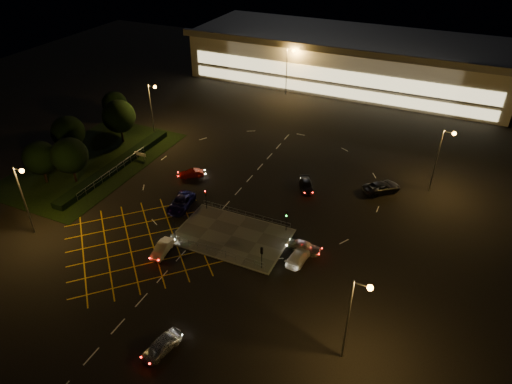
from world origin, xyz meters
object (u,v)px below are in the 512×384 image
at_px(signal_sw, 174,227).
at_px(car_far_dkgrey, 306,185).
at_px(car_left_blue, 181,203).
at_px(car_right_silver, 304,247).
at_px(car_approach_white, 299,256).
at_px(signal_se, 262,254).
at_px(signal_nw, 206,195).
at_px(signal_ne, 287,216).
at_px(car_near_silver, 162,345).
at_px(car_queue_white, 162,249).
at_px(car_east_grey, 382,187).
at_px(car_circ_red, 192,173).

bearing_deg(signal_sw, car_far_dkgrey, -120.43).
bearing_deg(car_left_blue, car_right_silver, -14.24).
height_order(car_far_dkgrey, car_approach_white, car_approach_white).
xyz_separation_m(signal_sw, signal_se, (12.00, 0.00, 0.00)).
xyz_separation_m(signal_nw, signal_ne, (12.00, 0.00, 0.00)).
bearing_deg(signal_sw, car_near_silver, 118.35).
xyz_separation_m(signal_ne, car_right_silver, (3.50, -2.84, -1.67)).
distance_m(signal_se, car_queue_white, 12.69).
bearing_deg(car_near_silver, car_queue_white, 136.69).
height_order(signal_nw, car_approach_white, signal_nw).
xyz_separation_m(car_queue_white, car_east_grey, (21.85, 25.20, 0.12)).
height_order(signal_sw, car_approach_white, signal_sw).
relative_size(signal_nw, car_far_dkgrey, 0.71).
bearing_deg(car_left_blue, car_far_dkgrey, 30.34).
relative_size(car_queue_white, car_far_dkgrey, 0.92).
height_order(car_near_silver, car_circ_red, car_near_silver).
bearing_deg(signal_ne, signal_se, -90.00).
bearing_deg(car_approach_white, signal_ne, -47.74).
bearing_deg(signal_sw, car_east_grey, -133.37).
bearing_deg(car_near_silver, car_left_blue, 130.55).
bearing_deg(signal_sw, signal_nw, -90.00).
height_order(car_circ_red, car_east_grey, car_east_grey).
bearing_deg(signal_se, car_right_silver, -124.23).
height_order(car_right_silver, car_approach_white, car_right_silver).
bearing_deg(car_left_blue, car_east_grey, 23.41).
relative_size(car_right_silver, car_circ_red, 1.11).
distance_m(car_far_dkgrey, car_east_grey, 11.18).
bearing_deg(car_queue_white, signal_se, 4.87).
height_order(signal_se, car_east_grey, signal_se).
distance_m(signal_nw, car_east_grey, 26.15).
bearing_deg(car_queue_white, signal_sw, 75.77).
bearing_deg(car_circ_red, car_left_blue, -14.19).
bearing_deg(car_far_dkgrey, car_right_silver, -99.52).
xyz_separation_m(car_near_silver, car_circ_red, (-14.38, 29.30, -0.14)).
bearing_deg(car_queue_white, car_circ_red, 103.50).
xyz_separation_m(signal_sw, car_circ_red, (-6.51, 14.72, -1.76)).
height_order(signal_sw, signal_se, same).
bearing_deg(signal_ne, car_left_blue, -175.93).
height_order(signal_nw, car_near_silver, signal_nw).
relative_size(car_far_dkgrey, car_east_grey, 0.77).
relative_size(car_near_silver, car_approach_white, 0.93).
relative_size(car_queue_white, car_circ_red, 1.10).
relative_size(car_near_silver, car_east_grey, 0.77).
relative_size(signal_sw, signal_ne, 1.00).
xyz_separation_m(car_queue_white, car_right_silver, (15.84, 7.58, 0.03)).
distance_m(car_queue_white, car_right_silver, 17.56).
xyz_separation_m(car_queue_white, car_left_blue, (-3.16, 9.32, 0.12)).
xyz_separation_m(car_far_dkgrey, car_approach_white, (4.45, -15.56, 0.05)).
bearing_deg(car_queue_white, car_east_grey, 42.79).
height_order(signal_nw, car_east_grey, signal_nw).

